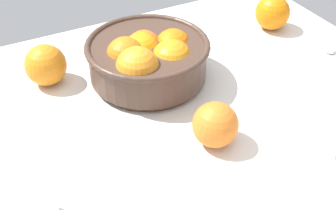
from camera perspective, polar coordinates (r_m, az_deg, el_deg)
The scene contains 6 objects.
ground_plane at distance 75.46cm, azimuth -1.22°, elevation -5.65°, with size 111.17×87.55×3.00cm, color silver.
fruit_bowl at distance 85.46cm, azimuth -2.50°, elevation 6.06°, with size 24.09×24.09×11.03cm.
loose_orange_0 at distance 72.25cm, azimuth 6.16°, elevation -2.56°, with size 7.70×7.70×7.70cm, color orange.
loose_orange_1 at distance 107.43cm, azimuth 13.39°, elevation 11.58°, with size 8.05×8.05×8.05cm, color orange.
loose_orange_2 at distance 88.71cm, azimuth -15.58°, elevation 5.02°, with size 8.11×8.11×8.11cm, color orange.
spoon at distance 107.07cm, azimuth 19.77°, elevation 7.98°, with size 10.74×15.95×1.00cm.
Camera 1 is at (-23.31, -48.64, 51.28)cm, focal length 46.99 mm.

